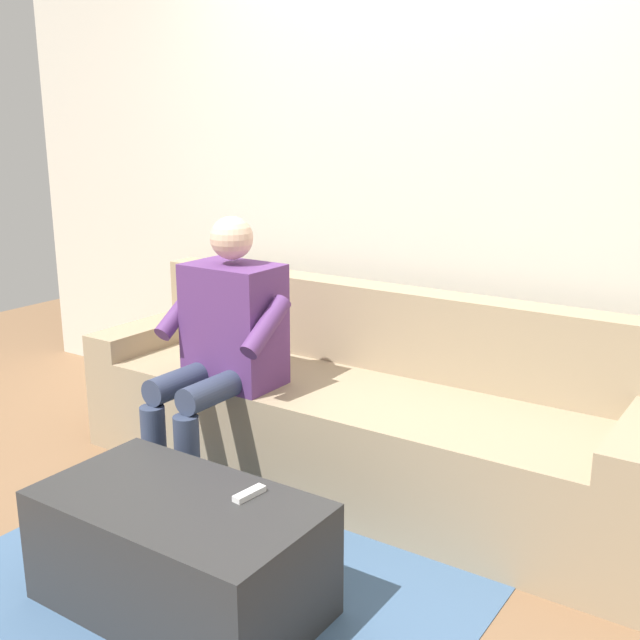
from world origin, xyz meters
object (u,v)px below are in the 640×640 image
at_px(couch, 360,416).
at_px(person_solo_seated, 223,340).
at_px(coffee_table, 180,553).
at_px(remote_white, 249,494).

xyz_separation_m(couch, person_solo_seated, (0.45, 0.36, 0.36)).
distance_m(couch, person_solo_seated, 0.68).
bearing_deg(coffee_table, couch, -90.00).
distance_m(coffee_table, remote_white, 0.30).
relative_size(couch, remote_white, 21.46).
bearing_deg(coffee_table, person_solo_seated, -59.24).
bearing_deg(person_solo_seated, couch, -141.01).
height_order(coffee_table, person_solo_seated, person_solo_seated).
bearing_deg(remote_white, coffee_table, 132.53).
height_order(couch, coffee_table, couch).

